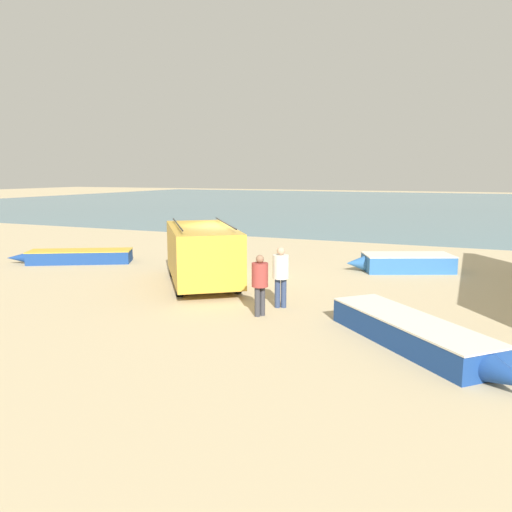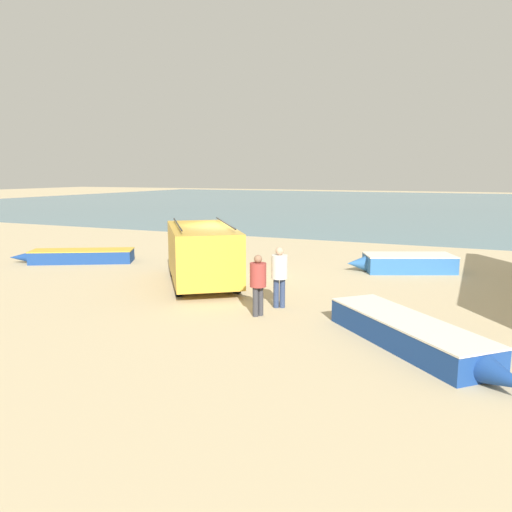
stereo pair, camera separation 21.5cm
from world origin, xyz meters
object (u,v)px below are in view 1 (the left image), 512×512
fishing_rowboat_2 (416,334)px  fisherman_0 (260,280)px  fishing_rowboat_0 (404,263)px  parked_van (202,252)px  fishing_rowboat_1 (76,256)px  fisherman_1 (281,272)px

fishing_rowboat_2 → fisherman_0: bearing=-147.8°
fishing_rowboat_0 → fishing_rowboat_2: (1.38, -9.16, -0.04)m
parked_van → fishing_rowboat_2: 8.61m
fisherman_0 → fishing_rowboat_2: bearing=-163.1°
fishing_rowboat_0 → fishing_rowboat_1: size_ratio=0.85×
fisherman_0 → parked_van: bearing=-10.7°
fishing_rowboat_0 → fisherman_0: 8.72m
parked_van → fishing_rowboat_2: (7.66, -3.84, -0.83)m
fishing_rowboat_0 → fishing_rowboat_1: fishing_rowboat_0 is taller
parked_van → fisherman_0: size_ratio=3.17×
parked_van → fisherman_0: (3.45, -2.91, -0.12)m
fishing_rowboat_0 → parked_van: bearing=16.4°
fishing_rowboat_0 → fisherman_1: fisherman_1 is taller
fishing_rowboat_1 → fishing_rowboat_0: bearing=167.0°
fisherman_0 → fisherman_1: (0.21, 1.06, 0.05)m
fishing_rowboat_0 → fishing_rowboat_2: size_ratio=0.93×
fishing_rowboat_2 → fisherman_1: (-4.00, 1.99, 0.77)m
fishing_rowboat_0 → fisherman_0: (-2.83, -8.22, 0.68)m
fishing_rowboat_1 → fisherman_0: size_ratio=2.97×
fishing_rowboat_0 → fisherman_0: bearing=47.1°
fishing_rowboat_2 → fisherman_1: fisherman_1 is taller
fisherman_0 → fishing_rowboat_0: bearing=-79.6°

